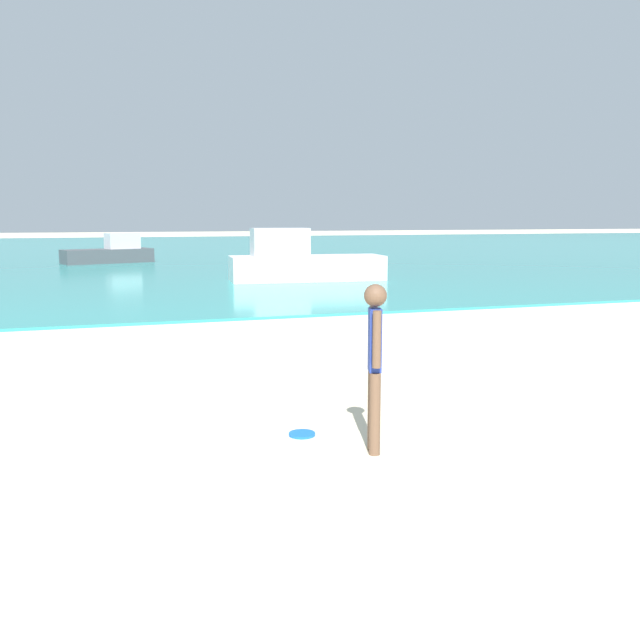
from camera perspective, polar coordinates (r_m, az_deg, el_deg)
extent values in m
cube|color=teal|center=(43.60, -14.83, 5.67)|extent=(160.00, 60.00, 0.06)
cylinder|color=brown|center=(6.17, 4.52, -7.59)|extent=(0.10, 0.10, 0.75)
cylinder|color=brown|center=(6.05, 4.66, -7.94)|extent=(0.10, 0.10, 0.75)
cube|color=#233899|center=(5.96, 4.67, -1.71)|extent=(0.15, 0.19, 0.56)
sphere|color=brown|center=(5.90, 4.71, 2.08)|extent=(0.20, 0.20, 0.20)
cylinder|color=brown|center=(6.09, 4.51, -1.19)|extent=(0.07, 0.07, 0.50)
cylinder|color=brown|center=(5.82, 4.83, -1.65)|extent=(0.07, 0.07, 0.50)
cylinder|color=blue|center=(6.65, -1.54, -9.64)|extent=(0.26, 0.26, 0.03)
cube|color=white|center=(22.12, -1.10, 4.43)|extent=(5.11, 1.99, 0.80)
cube|color=silver|center=(21.90, -3.42, 6.60)|extent=(1.88, 1.26, 0.90)
cube|color=#4C4C51|center=(32.01, -17.54, 5.19)|extent=(4.12, 2.43, 0.63)
cube|color=silver|center=(32.21, -16.40, 6.45)|extent=(1.62, 1.28, 0.71)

